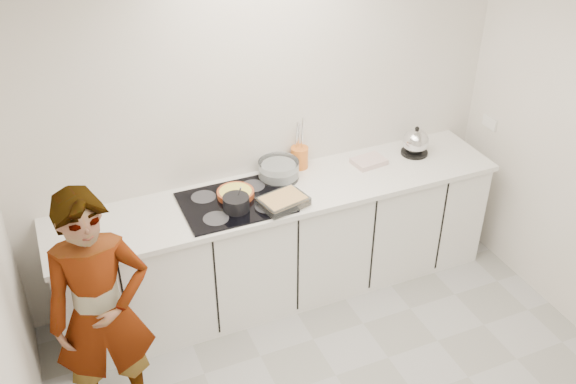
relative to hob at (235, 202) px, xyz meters
name	(u,v)px	position (x,y,z in m)	size (l,w,h in m)	color
wall_back	(264,122)	(0.35, 0.34, 0.38)	(3.60, 0.00, 2.60)	beige
wall_left	(2,355)	(-1.45, -1.26, 0.38)	(0.00, 3.20, 2.60)	beige
base_cabinets	(282,245)	(0.35, 0.02, -0.48)	(3.20, 0.58, 0.87)	white
countertop	(282,193)	(0.35, 0.02, -0.03)	(3.24, 0.64, 0.04)	white
hob	(235,202)	(0.00, 0.00, 0.00)	(0.72, 0.54, 0.01)	black
tart_dish	(236,193)	(0.03, 0.06, 0.03)	(0.30, 0.30, 0.04)	#A84521
saucepan	(236,203)	(-0.02, -0.09, 0.06)	(0.23, 0.23, 0.17)	black
baking_dish	(283,201)	(0.28, -0.16, 0.04)	(0.35, 0.29, 0.06)	silver
mixing_bowl	(279,171)	(0.40, 0.19, 0.06)	(0.37, 0.37, 0.14)	silver
tea_towel	(369,161)	(1.10, 0.12, 0.01)	(0.24, 0.17, 0.04)	white
kettle	(415,142)	(1.49, 0.11, 0.09)	(0.25, 0.25, 0.23)	black
utensil_crock	(300,157)	(0.60, 0.28, 0.07)	(0.13, 0.13, 0.16)	orange
cook	(101,314)	(-1.01, -0.61, -0.12)	(0.58, 0.38, 1.60)	white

